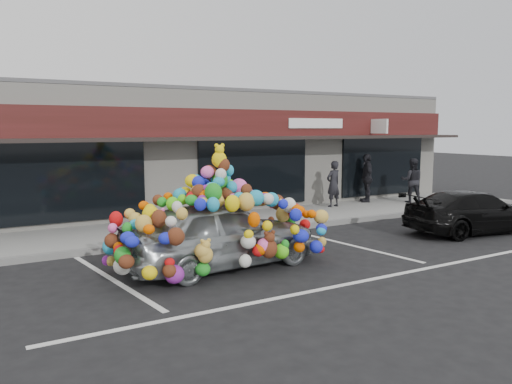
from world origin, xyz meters
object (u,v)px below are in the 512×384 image
black_sedan (473,212)px  pedestrian_b (412,180)px  pedestrian_a (333,184)px  toy_car (221,226)px  pedestrian_c (367,178)px

black_sedan → pedestrian_b: 4.90m
pedestrian_a → pedestrian_b: 3.33m
toy_car → pedestrian_b: (10.03, 4.00, 0.09)m
pedestrian_a → pedestrian_b: size_ratio=0.98×
black_sedan → pedestrian_a: size_ratio=2.51×
toy_car → black_sedan: 7.83m
toy_car → pedestrian_b: toy_car is taller
toy_car → pedestrian_a: size_ratio=2.83×
pedestrian_a → pedestrian_c: pedestrian_c is taller
toy_car → pedestrian_a: toy_car is taller
black_sedan → pedestrian_b: size_ratio=2.47×
toy_car → pedestrian_a: 8.22m
black_sedan → pedestrian_b: bearing=-18.6°
toy_car → pedestrian_b: bearing=-72.5°
toy_car → pedestrian_c: bearing=-64.2°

